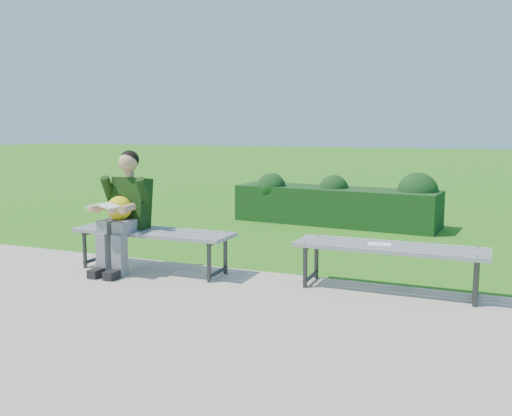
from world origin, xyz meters
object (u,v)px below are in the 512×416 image
Objects in this scene: seated_boy at (124,208)px; paper_sheet at (379,244)px; hedge at (341,203)px; bench_right at (390,251)px; bench_left at (153,235)px.

seated_boy is 2.74m from paper_sheet.
seated_boy is 5.37× the size of paper_sheet.
hedge is 4.22m from seated_boy.
bench_right is 2.85m from seated_boy.
bench_left and bench_right have the same top height.
hedge is 3.90m from paper_sheet.
hedge is 2.58× the size of seated_boy.
bench_left is at bearing -106.01° from hedge.
seated_boy is (-2.82, -0.29, 0.30)m from bench_right.
bench_left is 7.35× the size of paper_sheet.
paper_sheet is at bearing 4.51° from bench_left.
seated_boy reaches higher than paper_sheet.
hedge is 3.94m from bench_right.
paper_sheet is at bearing 6.06° from seated_boy.
seated_boy is (-1.41, -3.96, 0.35)m from hedge.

